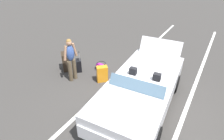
{
  "coord_description": "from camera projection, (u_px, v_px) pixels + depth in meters",
  "views": [
    {
      "loc": [
        4.25,
        1.56,
        3.93
      ],
      "look_at": [
        -0.32,
        -1.23,
        0.75
      ],
      "focal_mm": 29.38,
      "sensor_mm": 36.0,
      "label": 1
    }
  ],
  "objects": [
    {
      "name": "ground_plane",
      "position": [
        140.0,
        105.0,
        5.82
      ],
      "size": [
        80.0,
        80.0,
        0.0
      ],
      "primitive_type": "plane",
      "color": "#383533"
    },
    {
      "name": "suitcase_medium_bright",
      "position": [
        102.0,
        74.0,
        6.84
      ],
      "size": [
        0.45,
        0.45,
        0.62
      ],
      "rotation": [
        0.0,
        0.0,
        3.92
      ],
      "color": "orange",
      "rests_on": "ground_plane"
    },
    {
      "name": "duffel_bag",
      "position": [
        101.0,
        67.0,
        7.6
      ],
      "size": [
        0.47,
        0.7,
        0.34
      ],
      "rotation": [
        0.0,
        0.0,
        4.42
      ],
      "color": "#991E8C",
      "rests_on": "ground_plane"
    },
    {
      "name": "convertible_car",
      "position": [
        139.0,
        94.0,
        5.37
      ],
      "size": [
        4.29,
        2.07,
        1.52
      ],
      "rotation": [
        0.0,
        0.0,
        0.08
      ],
      "color": "silver",
      "rests_on": "ground_plane"
    },
    {
      "name": "lot_line_near",
      "position": [
        103.0,
        91.0,
        6.45
      ],
      "size": [
        18.0,
        0.12,
        0.01
      ],
      "primitive_type": "cube",
      "color": "silver",
      "rests_on": "ground_plane"
    },
    {
      "name": "traveler_person",
      "position": [
        71.0,
        58.0,
        6.62
      ],
      "size": [
        0.61,
        0.27,
        1.65
      ],
      "rotation": [
        0.0,
        0.0,
        1.41
      ],
      "color": "#4C3F2D",
      "rests_on": "ground_plane"
    },
    {
      "name": "lot_line_mid",
      "position": [
        182.0,
        121.0,
        5.24
      ],
      "size": [
        18.0,
        0.12,
        0.01
      ],
      "primitive_type": "cube",
      "color": "silver",
      "rests_on": "ground_plane"
    },
    {
      "name": "suitcase_large_black",
      "position": [
        66.0,
        62.0,
        7.57
      ],
      "size": [
        0.53,
        0.55,
        0.74
      ],
      "rotation": [
        0.0,
        0.0,
        2.42
      ],
      "color": "#2D2319",
      "rests_on": "ground_plane"
    },
    {
      "name": "suitcase_small_carryon",
      "position": [
        79.0,
        65.0,
        7.52
      ],
      "size": [
        0.38,
        0.38,
        0.84
      ],
      "rotation": [
        0.0,
        0.0,
        5.5
      ],
      "color": "black",
      "rests_on": "ground_plane"
    }
  ]
}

